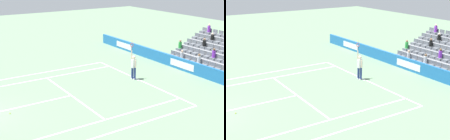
# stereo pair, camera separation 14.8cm
# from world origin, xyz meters

# --- Properties ---
(line_baseline) EXTENTS (10.97, 0.10, 0.01)m
(line_baseline) POSITION_xyz_m (0.00, -11.89, 0.00)
(line_baseline) COLOR white
(line_baseline) RESTS_ON ground
(line_service) EXTENTS (8.23, 0.10, 0.01)m
(line_service) POSITION_xyz_m (0.00, -6.40, 0.00)
(line_service) COLOR white
(line_service) RESTS_ON ground
(line_centre_service) EXTENTS (0.10, 6.40, 0.01)m
(line_centre_service) POSITION_xyz_m (0.00, -3.20, 0.00)
(line_centre_service) COLOR white
(line_centre_service) RESTS_ON ground
(line_singles_sideline_left) EXTENTS (0.10, 11.89, 0.01)m
(line_singles_sideline_left) POSITION_xyz_m (4.12, -5.95, 0.00)
(line_singles_sideline_left) COLOR white
(line_singles_sideline_left) RESTS_ON ground
(line_singles_sideline_right) EXTENTS (0.10, 11.89, 0.01)m
(line_singles_sideline_right) POSITION_xyz_m (-4.12, -5.95, 0.00)
(line_singles_sideline_right) COLOR white
(line_singles_sideline_right) RESTS_ON ground
(line_doubles_sideline_left) EXTENTS (0.10, 11.89, 0.01)m
(line_doubles_sideline_left) POSITION_xyz_m (5.49, -5.95, 0.00)
(line_doubles_sideline_left) COLOR white
(line_doubles_sideline_left) RESTS_ON ground
(line_doubles_sideline_right) EXTENTS (0.10, 11.89, 0.01)m
(line_doubles_sideline_right) POSITION_xyz_m (-5.49, -5.95, 0.00)
(line_doubles_sideline_right) COLOR white
(line_doubles_sideline_right) RESTS_ON ground
(line_centre_mark) EXTENTS (0.10, 0.20, 0.01)m
(line_centre_mark) POSITION_xyz_m (0.00, -11.79, 0.00)
(line_centre_mark) COLOR white
(line_centre_mark) RESTS_ON ground
(sponsor_barrier) EXTENTS (23.94, 0.22, 0.96)m
(sponsor_barrier) POSITION_xyz_m (-0.00, -16.18, 0.48)
(sponsor_barrier) COLOR #1E66AD
(sponsor_barrier) RESTS_ON ground
(tennis_player) EXTENTS (0.53, 0.40, 2.85)m
(tennis_player) POSITION_xyz_m (0.40, -11.63, 0.99)
(tennis_player) COLOR navy
(tennis_player) RESTS_ON ground
(stadium_stand) EXTENTS (5.58, 4.75, 3.04)m
(stadium_stand) POSITION_xyz_m (-0.00, -19.75, 0.82)
(stadium_stand) COLOR gray
(stadium_stand) RESTS_ON ground
(loose_tennis_ball) EXTENTS (0.07, 0.07, 0.07)m
(loose_tennis_ball) POSITION_xyz_m (-0.62, -2.33, 0.03)
(loose_tennis_ball) COLOR #D1E533
(loose_tennis_ball) RESTS_ON ground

